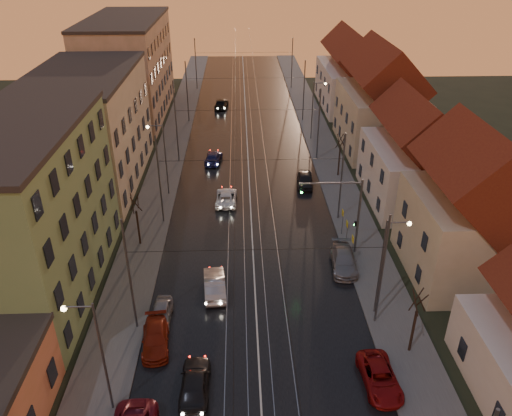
{
  "coord_description": "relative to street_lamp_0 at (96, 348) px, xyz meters",
  "views": [
    {
      "loc": [
        -1.02,
        -18.54,
        24.76
      ],
      "look_at": [
        0.38,
        21.38,
        2.85
      ],
      "focal_mm": 35.0,
      "sensor_mm": 36.0,
      "label": 1
    }
  ],
  "objects": [
    {
      "name": "tram_rail_1",
      "position": [
        8.33,
        38.0,
        -4.83
      ],
      "size": [
        0.06,
        120.0,
        0.03
      ],
      "primitive_type": "cube",
      "color": "gray",
      "rests_on": "road"
    },
    {
      "name": "parked_right_0",
      "position": [
        16.55,
        1.26,
        -4.26
      ],
      "size": [
        2.28,
        4.58,
        1.25
      ],
      "primitive_type": "imported",
      "rotation": [
        0.0,
        0.0,
        0.05
      ],
      "color": "maroon",
      "rests_on": "ground"
    },
    {
      "name": "driving_car_1",
      "position": [
        5.93,
        10.89,
        -4.13
      ],
      "size": [
        2.0,
        4.72,
        1.52
      ],
      "primitive_type": "imported",
      "rotation": [
        0.0,
        0.0,
        3.23
      ],
      "color": "#A2A1A7",
      "rests_on": "ground"
    },
    {
      "name": "apartment_left_1",
      "position": [
        -8.4,
        12.0,
        1.61
      ],
      "size": [
        10.0,
        18.0,
        13.0
      ],
      "primitive_type": "cube",
      "color": "#688D59",
      "rests_on": "ground"
    },
    {
      "name": "sidewalk_left",
      "position": [
        -0.9,
        38.0,
        -4.81
      ],
      "size": [
        4.0,
        120.0,
        0.15
      ],
      "primitive_type": "cube",
      "color": "#4C4C4C",
      "rests_on": "ground"
    },
    {
      "name": "house_right_1",
      "position": [
        26.1,
        13.0,
        0.56
      ],
      "size": [
        8.67,
        10.2,
        10.8
      ],
      "color": "#B9B08E",
      "rests_on": "ground"
    },
    {
      "name": "catenary_pole_l_5",
      "position": [
        0.5,
        70.0,
        -0.39
      ],
      "size": [
        0.16,
        0.16,
        9.0
      ],
      "primitive_type": "cylinder",
      "color": "#595B60",
      "rests_on": "ground"
    },
    {
      "name": "catenary_pole_l_3",
      "position": [
        0.5,
        37.0,
        -0.39
      ],
      "size": [
        0.16,
        0.16,
        9.0
      ],
      "primitive_type": "cylinder",
      "color": "#595B60",
      "rests_on": "ground"
    },
    {
      "name": "tram_rail_0",
      "position": [
        6.9,
        38.0,
        -4.83
      ],
      "size": [
        0.06,
        120.0,
        0.03
      ],
      "primitive_type": "cube",
      "color": "gray",
      "rests_on": "road"
    },
    {
      "name": "catenary_pole_r_5",
      "position": [
        17.7,
        70.0,
        -0.39
      ],
      "size": [
        0.16,
        0.16,
        9.0
      ],
      "primitive_type": "cylinder",
      "color": "#595B60",
      "rests_on": "ground"
    },
    {
      "name": "bare_tree_2",
      "position": [
        19.51,
        32.0,
        -2.4
      ],
      "size": [
        1.09,
        1.09,
        5.11
      ],
      "color": "black",
      "rests_on": "ground"
    },
    {
      "name": "catenary_pole_r_1",
      "position": [
        17.7,
        7.0,
        -0.39
      ],
      "size": [
        0.16,
        0.16,
        9.0
      ],
      "primitive_type": "cylinder",
      "color": "#595B60",
      "rests_on": "ground"
    },
    {
      "name": "road",
      "position": [
        9.1,
        38.0,
        -4.87
      ],
      "size": [
        16.0,
        120.0,
        0.04
      ],
      "primitive_type": "cube",
      "color": "black",
      "rests_on": "ground"
    },
    {
      "name": "catenary_pole_l_1",
      "position": [
        0.5,
        7.0,
        -0.39
      ],
      "size": [
        0.16,
        0.16,
        9.0
      ],
      "primitive_type": "cylinder",
      "color": "#595B60",
      "rests_on": "ground"
    },
    {
      "name": "street_lamp_1",
      "position": [
        18.21,
        8.0,
        0.0
      ],
      "size": [
        1.75,
        0.32,
        8.0
      ],
      "color": "#595B60",
      "rests_on": "ground"
    },
    {
      "name": "street_lamp_3",
      "position": [
        18.21,
        44.0,
        0.0
      ],
      "size": [
        1.75,
        0.32,
        8.0
      ],
      "color": "#595B60",
      "rests_on": "ground"
    },
    {
      "name": "apartment_left_2",
      "position": [
        -8.4,
        32.0,
        1.11
      ],
      "size": [
        10.0,
        20.0,
        12.0
      ],
      "primitive_type": "cube",
      "color": "tan",
      "rests_on": "ground"
    },
    {
      "name": "parked_left_3",
      "position": [
        2.16,
        7.78,
        -4.27
      ],
      "size": [
        1.54,
        3.65,
        1.23
      ],
      "primitive_type": "imported",
      "rotation": [
        0.0,
        0.0,
        -0.02
      ],
      "color": "gray",
      "rests_on": "ground"
    },
    {
      "name": "driving_car_4",
      "position": [
        5.23,
        58.64,
        -4.1
      ],
      "size": [
        2.44,
        4.81,
        1.57
      ],
      "primitive_type": "imported",
      "rotation": [
        0.0,
        0.0,
        3.01
      ],
      "color": "black",
      "rests_on": "ground"
    },
    {
      "name": "catenary_pole_l_4",
      "position": [
        0.5,
        52.0,
        -0.39
      ],
      "size": [
        0.16,
        0.16,
        9.0
      ],
      "primitive_type": "cylinder",
      "color": "#595B60",
      "rests_on": "ground"
    },
    {
      "name": "house_right_4",
      "position": [
        26.1,
        59.0,
        0.16
      ],
      "size": [
        9.18,
        16.32,
        10.0
      ],
      "color": "silver",
      "rests_on": "ground"
    },
    {
      "name": "street_lamp_2",
      "position": [
        0.0,
        28.0,
        0.0
      ],
      "size": [
        1.75,
        0.32,
        8.0
      ],
      "color": "#595B60",
      "rests_on": "ground"
    },
    {
      "name": "parked_left_2",
      "position": [
        2.12,
        5.19,
        -4.25
      ],
      "size": [
        2.25,
        4.54,
        1.27
      ],
      "primitive_type": "imported",
      "rotation": [
        0.0,
        0.0,
        0.11
      ],
      "color": "maroon",
      "rests_on": "ground"
    },
    {
      "name": "bare_tree_1",
      "position": [
        19.31,
        4.0,
        -2.4
      ],
      "size": [
        1.09,
        1.09,
        5.11
      ],
      "color": "black",
      "rests_on": "ground"
    },
    {
      "name": "sidewalk_right",
      "position": [
        19.1,
        38.0,
        -4.81
      ],
      "size": [
        4.0,
        120.0,
        0.15
      ],
      "primitive_type": "cube",
      "color": "#4C4C4C",
      "rests_on": "ground"
    },
    {
      "name": "apartment_left_3",
      "position": [
        -8.4,
        56.0,
        2.11
      ],
      "size": [
        10.0,
        24.0,
        14.0
      ],
      "primitive_type": "cube",
      "color": "#8E7A5B",
      "rests_on": "ground"
    },
    {
      "name": "traffic_light_mast",
      "position": [
        17.1,
        16.0,
        -0.29
      ],
      "size": [
        5.3,
        0.32,
        7.2
      ],
      "color": "#595B60",
      "rests_on": "ground"
    },
    {
      "name": "tram_rail_3",
      "position": [
        11.3,
        38.0,
        -4.83
      ],
      "size": [
        0.06,
        120.0,
        0.03
      ],
      "primitive_type": "cube",
      "color": "gray",
      "rests_on": "road"
    },
    {
      "name": "street_lamp_0",
      "position": [
        0.0,
        0.0,
        0.0
      ],
      "size": [
        1.75,
        0.32,
        8.0
      ],
      "color": "#595B60",
      "rests_on": "ground"
    },
    {
      "name": "catenary_pole_r_4",
      "position": [
        17.7,
        52.0,
        -0.39
      ],
      "size": [
        0.16,
        0.16,
        9.0
      ],
      "primitive_type": "cylinder",
      "color": "#595B60",
      "rests_on": "ground"
    },
    {
      "name": "driving_car_3",
      "position": [
        4.82,
        36.52,
        -4.24
      ],
      "size": [
        2.31,
        4.65,
        1.3
      ],
      "primitive_type": "imported",
      "rotation": [
        0.0,
        0.0,
        3.03
      ],
      "color": "#191C4D",
      "rests_on": "ground"
    },
    {
      "name": "catenary_pole_r_2",
      "position": [
        17.7,
        22.0,
        -0.39
      ],
      "size": [
        0.16,
        0.16,
        9.0
      ],
      "primitive_type": "cylinder",
      "color": "#595B60",
      "rests_on": "ground"
    },
    {
      "name": "parked_right_1",
      "position": [
        16.68,
        13.85,
        -4.17
      ],
      "size": [
        2.39,
        5.08,
        1.43
      ],
      "primitive_type": "imported",
      "rotation": [
        0.0,
        0.0,
        -0.08
      ],
      "color": "gray",
      "rests_on": "ground"
    },
    {
      "name": "driving_car_2",
      "position": [
        6.58,
        25.86,
        -4.24
      ],
      "size": [
        2.24,
        4.68,
        1.29
      ],
      "primitive_type": "imported",
      "rotation": [
        0.0,
        0.0,
        3.12
      ],
      "color": "white",
      "rests_on": "ground"
    },
    {
      "name": "driving_car_0",
      "position": [
        5.1,
        1.1,
        -4.12
      ],
      "size": [
        1.85,
        4.51,
        1.53
      ],
      "primitive_type": "imported",
      "rotation": [
        0.0,
        0.0,
        3.13
      ],
      "color": "black",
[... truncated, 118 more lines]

